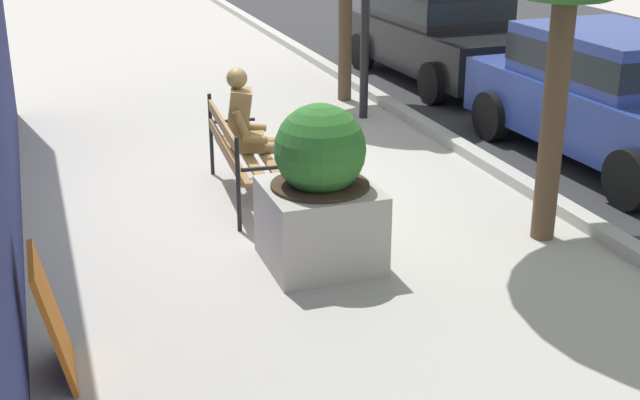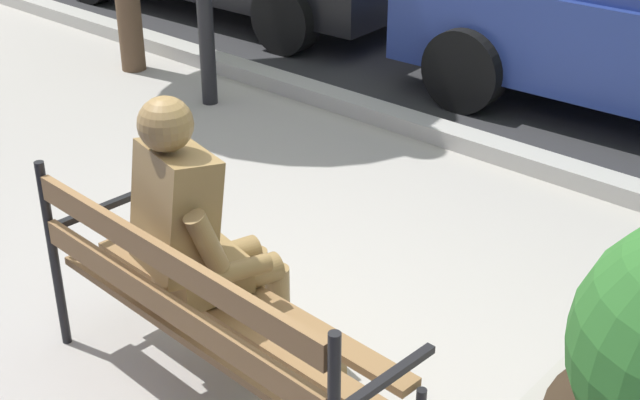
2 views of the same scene
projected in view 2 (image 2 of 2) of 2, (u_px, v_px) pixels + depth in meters
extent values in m
cube|color=#B2AFA8|center=(561.00, 171.00, 5.85)|extent=(60.00, 0.20, 0.12)
cube|color=olive|center=(191.00, 334.00, 3.63)|extent=(1.70, 0.22, 0.04)
cube|color=olive|center=(225.00, 315.00, 3.75)|extent=(1.70, 0.22, 0.04)
cube|color=olive|center=(258.00, 298.00, 3.86)|extent=(1.70, 0.22, 0.04)
cube|color=olive|center=(169.00, 308.00, 3.50)|extent=(1.70, 0.14, 0.11)
cube|color=olive|center=(165.00, 259.00, 3.39)|extent=(1.70, 0.14, 0.11)
cylinder|color=black|center=(144.00, 264.00, 4.52)|extent=(0.04, 0.04, 0.45)
cylinder|color=black|center=(54.00, 257.00, 4.11)|extent=(0.04, 0.04, 0.95)
cube|color=black|center=(101.00, 208.00, 4.21)|extent=(0.07, 0.48, 0.03)
cube|color=black|center=(388.00, 378.00, 3.12)|extent=(0.07, 0.48, 0.03)
cube|color=olive|center=(202.00, 270.00, 3.85)|extent=(0.41, 0.39, 0.16)
cube|color=olive|center=(175.00, 211.00, 3.65)|extent=(0.42, 0.37, 0.55)
sphere|color=olive|center=(165.00, 124.00, 3.47)|extent=(0.22, 0.22, 0.22)
cylinder|color=olive|center=(156.00, 200.00, 3.84)|extent=(0.13, 0.20, 0.29)
cylinder|color=olive|center=(187.00, 224.00, 4.00)|extent=(0.14, 0.28, 0.10)
cylinder|color=olive|center=(207.00, 242.00, 3.52)|extent=(0.13, 0.20, 0.29)
cylinder|color=olive|center=(241.00, 270.00, 3.67)|extent=(0.14, 0.28, 0.10)
cylinder|color=olive|center=(221.00, 259.00, 4.00)|extent=(0.21, 0.38, 0.14)
cylinder|color=olive|center=(257.00, 297.00, 4.22)|extent=(0.11, 0.11, 0.50)
cube|color=olive|center=(269.00, 330.00, 4.35)|extent=(0.16, 0.26, 0.07)
cylinder|color=olive|center=(242.00, 277.00, 3.87)|extent=(0.21, 0.38, 0.14)
cylinder|color=olive|center=(278.00, 315.00, 4.09)|extent=(0.11, 0.11, 0.50)
cube|color=olive|center=(290.00, 349.00, 4.22)|extent=(0.16, 0.26, 0.07)
cube|color=olive|center=(313.00, 352.00, 4.13)|extent=(0.31, 0.24, 0.16)
cylinder|color=black|center=(286.00, 18.00, 7.97)|extent=(0.65, 0.24, 0.64)
cylinder|color=black|center=(564.00, 19.00, 7.96)|extent=(0.65, 0.24, 0.64)
cylinder|color=black|center=(465.00, 70.00, 6.79)|extent=(0.65, 0.24, 0.64)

